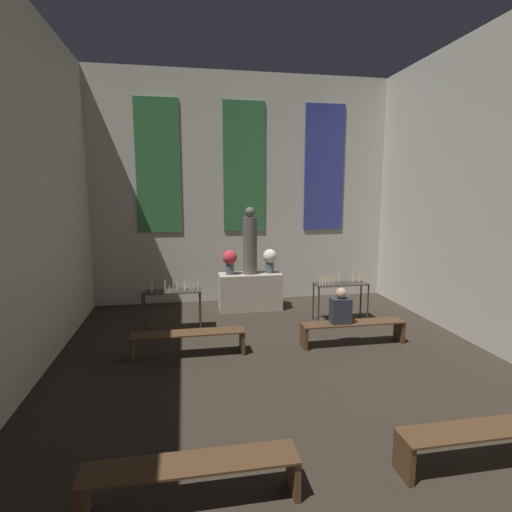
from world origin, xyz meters
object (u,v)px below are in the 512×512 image
Objects in this scene: flower_vase_left at (230,260)px; pew_back_right at (353,328)px; candle_rack_left at (172,297)px; candle_rack_right at (340,289)px; altar at (250,291)px; pew_back_left at (188,339)px; pew_second_right at (488,438)px; statue at (250,243)px; flower_vase_right at (270,259)px; pew_second_left at (192,474)px; person_seated at (341,308)px.

pew_back_right is (1.99, -2.58, -0.91)m from flower_vase_left.
candle_rack_left and candle_rack_right have the same top height.
pew_back_left is (-1.51, -2.58, -0.12)m from altar.
candle_rack_left is (-1.32, -1.22, -0.51)m from flower_vase_left.
altar is at bearing 59.61° from pew_back_left.
pew_second_right is (1.99, -5.96, -0.91)m from flower_vase_left.
statue reaches higher than flower_vase_right.
pew_second_left is (-1.51, -5.96, -0.12)m from altar.
candle_rack_right is 1.44m from pew_back_right.
candle_rack_right is 0.61× the size of pew_second_left.
statue is 2.35m from candle_rack_right.
flower_vase_left is at bearing 151.82° from candle_rack_right.
candle_rack_left is (-1.80, -1.22, 0.28)m from altar.
pew_second_left is at bearing -104.22° from statue.
pew_second_right is 3.42m from person_seated.
candle_rack_left is 1.78× the size of person_seated.
candle_rack_left is 0.61× the size of pew_back_left.
flower_vase_right reaches higher than pew_back_left.
person_seated is at bearing -111.87° from candle_rack_right.
pew_second_left is 1.00× the size of pew_back_left.
pew_back_left is at bearing 131.74° from pew_second_right.
pew_second_right is (1.51, -5.96, -0.12)m from altar.
candle_rack_right is 0.61× the size of pew_back_right.
flower_vase_right is at bearing 0.00° from flower_vase_left.
person_seated reaches higher than altar.
statue is 0.82× the size of pew_second_left.
candle_rack_left reaches higher than pew_back_left.
candle_rack_right is 1.46m from person_seated.
person_seated is at bearing -73.34° from flower_vase_right.
pew_second_left is 2.93× the size of person_seated.
pew_back_left is (-3.31, -1.35, -0.40)m from candle_rack_right.
candle_rack_right is at bearing -42.96° from flower_vase_right.
pew_back_left is (-1.99, -2.58, -0.91)m from flower_vase_right.
candle_rack_right reaches higher than pew_back_left.
statue is at bearing 75.78° from pew_second_left.
flower_vase_left is at bearing 42.82° from candle_rack_left.
flower_vase_right is 0.49× the size of candle_rack_right.
pew_second_right is 1.00× the size of pew_back_right.
statue is at bearing 59.61° from pew_back_left.
flower_vase_left is (-0.48, 0.00, 0.79)m from altar.
altar is 0.94× the size of statue.
altar is 6.15m from pew_second_right.
pew_back_right is at bearing -52.24° from flower_vase_left.
pew_back_left is (-1.51, -2.58, -1.30)m from statue.
altar is 2.19m from candle_rack_right.
flower_vase_left is 0.30× the size of pew_second_right.
flower_vase_left is 6.12m from pew_second_left.
altar is 6.15m from pew_second_left.
candle_rack_left is 3.60m from candle_rack_right.
flower_vase_right is 2.64m from candle_rack_left.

